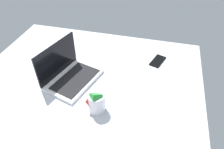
# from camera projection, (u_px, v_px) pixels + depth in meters

# --- Properties ---
(bed_mattress) EXTENTS (1.80, 1.40, 0.18)m
(bed_mattress) POSITION_uv_depth(u_px,v_px,m) (68.00, 132.00, 1.12)
(bed_mattress) COLOR #B7BCC6
(bed_mattress) RESTS_ON ground
(laptop) EXTENTS (0.38, 0.31, 0.23)m
(laptop) POSITION_uv_depth(u_px,v_px,m) (69.00, 74.00, 1.27)
(laptop) COLOR silver
(laptop) RESTS_ON bed_mattress
(snack_cup) EXTENTS (0.09, 0.10, 0.14)m
(snack_cup) POSITION_uv_depth(u_px,v_px,m) (96.00, 102.00, 1.08)
(snack_cup) COLOR silver
(snack_cup) RESTS_ON bed_mattress
(cell_phone) EXTENTS (0.15, 0.11, 0.01)m
(cell_phone) POSITION_uv_depth(u_px,v_px,m) (158.00, 61.00, 1.43)
(cell_phone) COLOR black
(cell_phone) RESTS_ON bed_mattress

